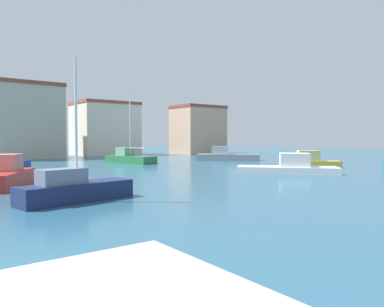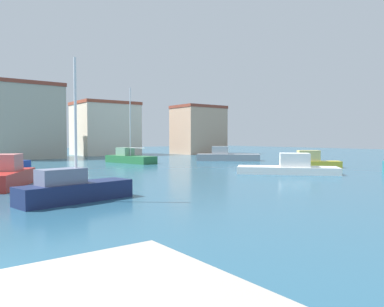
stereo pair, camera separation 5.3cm
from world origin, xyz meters
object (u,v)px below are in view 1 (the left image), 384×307
object	(u,v)px
motorboat_yellow_mid_harbor	(312,161)
motorboat_white_center_channel	(289,167)
sailboat_navy_inner_mooring	(74,189)
motorboat_grey_distant_east	(227,156)
motorboat_red_distant_north	(6,176)
sailboat_green_near_pier	(129,158)

from	to	relation	value
motorboat_yellow_mid_harbor	motorboat_white_center_channel	size ratio (longest dim) A/B	0.64
sailboat_navy_inner_mooring	motorboat_grey_distant_east	xyz separation A→B (m)	(25.83, 18.27, -0.03)
sailboat_navy_inner_mooring	motorboat_red_distant_north	xyz separation A→B (m)	(-1.42, 7.32, 0.05)
motorboat_yellow_mid_harbor	motorboat_white_center_channel	world-z (taller)	motorboat_yellow_mid_harbor
sailboat_navy_inner_mooring	sailboat_green_near_pier	xyz separation A→B (m)	(14.07, 21.81, 0.01)
motorboat_yellow_mid_harbor	sailboat_green_near_pier	xyz separation A→B (m)	(-10.73, 16.66, -0.01)
sailboat_navy_inner_mooring	motorboat_white_center_channel	world-z (taller)	sailboat_navy_inner_mooring
motorboat_white_center_channel	sailboat_navy_inner_mooring	bearing A→B (deg)	-171.95
sailboat_navy_inner_mooring	motorboat_grey_distant_east	bearing A→B (deg)	35.28
motorboat_grey_distant_east	motorboat_white_center_channel	bearing A→B (deg)	-115.88
motorboat_grey_distant_east	motorboat_yellow_mid_harbor	distance (m)	13.17
motorboat_yellow_mid_harbor	sailboat_green_near_pier	bearing A→B (deg)	122.77
motorboat_red_distant_north	sailboat_green_near_pier	size ratio (longest dim) A/B	0.68
sailboat_green_near_pier	motorboat_yellow_mid_harbor	bearing A→B (deg)	-57.23
motorboat_grey_distant_east	sailboat_green_near_pier	xyz separation A→B (m)	(-11.76, 3.54, 0.03)
sailboat_navy_inner_mooring	sailboat_green_near_pier	size ratio (longest dim) A/B	0.75
motorboat_grey_distant_east	motorboat_yellow_mid_harbor	xyz separation A→B (m)	(-1.03, -13.13, 0.04)
sailboat_green_near_pier	motorboat_white_center_channel	size ratio (longest dim) A/B	1.15
sailboat_green_near_pier	motorboat_white_center_channel	bearing A→B (deg)	-77.85
motorboat_grey_distant_east	sailboat_green_near_pier	bearing A→B (deg)	163.27
motorboat_red_distant_north	motorboat_yellow_mid_harbor	bearing A→B (deg)	-4.73
motorboat_yellow_mid_harbor	sailboat_navy_inner_mooring	bearing A→B (deg)	-168.27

